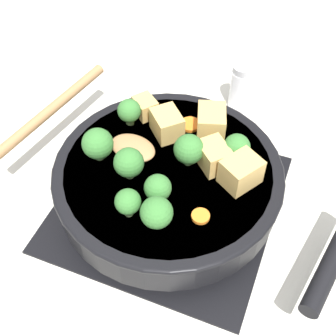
% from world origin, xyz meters
% --- Properties ---
extents(ground_plane, '(2.40, 2.40, 0.00)m').
position_xyz_m(ground_plane, '(0.00, 0.00, 0.00)').
color(ground_plane, silver).
extents(front_burner_grate, '(0.31, 0.31, 0.03)m').
position_xyz_m(front_burner_grate, '(0.00, 0.00, 0.01)').
color(front_burner_grate, black).
rests_on(front_burner_grate, ground_plane).
extents(skillet_pan, '(0.43, 0.32, 0.05)m').
position_xyz_m(skillet_pan, '(-0.00, 0.00, 0.06)').
color(skillet_pan, black).
rests_on(skillet_pan, front_burner_grate).
extents(wooden_spoon, '(0.22, 0.23, 0.02)m').
position_xyz_m(wooden_spoon, '(0.14, -0.03, 0.09)').
color(wooden_spoon, '#A87A4C').
rests_on(wooden_spoon, skillet_pan).
extents(tofu_cube_center_large, '(0.06, 0.06, 0.04)m').
position_xyz_m(tofu_cube_center_large, '(-0.06, -0.03, 0.10)').
color(tofu_cube_center_large, tan).
rests_on(tofu_cube_center_large, skillet_pan).
extents(tofu_cube_near_handle, '(0.05, 0.04, 0.03)m').
position_xyz_m(tofu_cube_near_handle, '(0.07, -0.09, 0.09)').
color(tofu_cube_near_handle, tan).
rests_on(tofu_cube_near_handle, skillet_pan).
extents(tofu_cube_east_chunk, '(0.06, 0.06, 0.04)m').
position_xyz_m(tofu_cube_east_chunk, '(0.03, -0.06, 0.10)').
color(tofu_cube_east_chunk, tan).
rests_on(tofu_cube_east_chunk, skillet_pan).
extents(tofu_cube_west_chunk, '(0.05, 0.06, 0.04)m').
position_xyz_m(tofu_cube_west_chunk, '(-0.03, -0.09, 0.10)').
color(tofu_cube_west_chunk, tan).
rests_on(tofu_cube_west_chunk, skillet_pan).
extents(tofu_cube_back_piece, '(0.06, 0.06, 0.04)m').
position_xyz_m(tofu_cube_back_piece, '(-0.10, -0.01, 0.10)').
color(tofu_cube_back_piece, tan).
rests_on(tofu_cube_back_piece, skillet_pan).
extents(broccoli_floret_near_spoon, '(0.03, 0.03, 0.04)m').
position_xyz_m(broccoli_floret_near_spoon, '(0.09, -0.06, 0.10)').
color(broccoli_floret_near_spoon, '#709956').
rests_on(broccoli_floret_near_spoon, skillet_pan).
extents(broccoli_floret_center_top, '(0.04, 0.04, 0.05)m').
position_xyz_m(broccoli_floret_center_top, '(-0.02, 0.09, 0.11)').
color(broccoli_floret_center_top, '#709956').
rests_on(broccoli_floret_center_top, skillet_pan).
extents(broccoli_floret_east_rim, '(0.04, 0.04, 0.05)m').
position_xyz_m(broccoli_floret_east_rim, '(0.04, 0.03, 0.11)').
color(broccoli_floret_east_rim, '#709956').
rests_on(broccoli_floret_east_rim, skillet_pan).
extents(broccoli_floret_west_rim, '(0.03, 0.03, 0.04)m').
position_xyz_m(broccoli_floret_west_rim, '(0.02, 0.09, 0.10)').
color(broccoli_floret_west_rim, '#709956').
rests_on(broccoli_floret_west_rim, skillet_pan).
extents(broccoli_floret_north_edge, '(0.04, 0.04, 0.05)m').
position_xyz_m(broccoli_floret_north_edge, '(-0.02, -0.02, 0.11)').
color(broccoli_floret_north_edge, '#709956').
rests_on(broccoli_floret_north_edge, skillet_pan).
extents(broccoli_floret_south_cluster, '(0.04, 0.04, 0.04)m').
position_xyz_m(broccoli_floret_south_cluster, '(-0.01, 0.06, 0.11)').
color(broccoli_floret_south_cluster, '#709956').
rests_on(broccoli_floret_south_cluster, skillet_pan).
extents(broccoli_floret_mid_floret, '(0.04, 0.04, 0.04)m').
position_xyz_m(broccoli_floret_mid_floret, '(-0.08, -0.05, 0.11)').
color(broccoli_floret_mid_floret, '#709956').
rests_on(broccoli_floret_mid_floret, skillet_pan).
extents(broccoli_floret_small_inner, '(0.04, 0.04, 0.05)m').
position_xyz_m(broccoli_floret_small_inner, '(0.10, 0.02, 0.11)').
color(broccoli_floret_small_inner, '#709956').
rests_on(broccoli_floret_small_inner, skillet_pan).
extents(carrot_slice_orange_thin, '(0.02, 0.02, 0.01)m').
position_xyz_m(carrot_slice_orange_thin, '(-0.07, 0.06, 0.08)').
color(carrot_slice_orange_thin, orange).
rests_on(carrot_slice_orange_thin, skillet_pan).
extents(carrot_slice_near_center, '(0.03, 0.03, 0.01)m').
position_xyz_m(carrot_slice_near_center, '(0.00, -0.09, 0.08)').
color(carrot_slice_near_center, orange).
rests_on(carrot_slice_near_center, skillet_pan).
extents(salt_shaker, '(0.04, 0.04, 0.09)m').
position_xyz_m(salt_shaker, '(-0.04, -0.25, 0.04)').
color(salt_shaker, white).
rests_on(salt_shaker, ground_plane).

